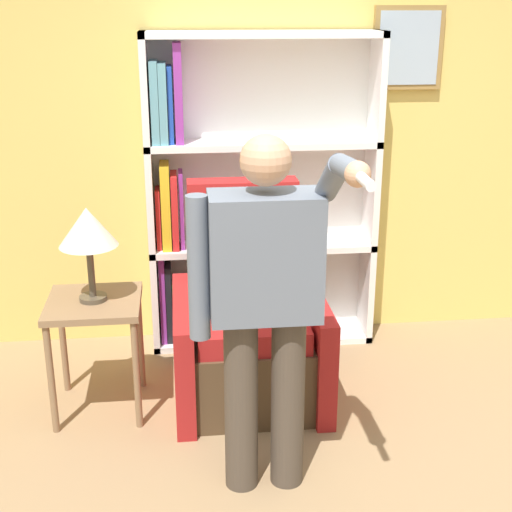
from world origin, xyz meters
TOP-DOWN VIEW (x-y plane):
  - wall_back at (0.01, 2.03)m, footprint 8.00×0.11m
  - bookcase at (-0.26, 1.87)m, footprint 1.41×0.28m
  - armchair at (-0.28, 1.22)m, footprint 0.82×0.84m
  - person_standing at (-0.30, 0.37)m, footprint 0.61×0.78m
  - side_table at (-1.10, 1.12)m, footprint 0.48×0.48m
  - table_lamp at (-1.10, 1.12)m, footprint 0.30×0.30m

SIDE VIEW (x-z plane):
  - armchair at x=-0.28m, z-range -0.22..0.94m
  - side_table at x=-1.10m, z-range 0.21..0.85m
  - person_standing at x=-0.30m, z-range 0.12..1.74m
  - bookcase at x=-0.26m, z-range 0.01..1.96m
  - table_lamp at x=-1.10m, z-range 0.77..1.27m
  - wall_back at x=0.01m, z-range 0.00..2.80m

